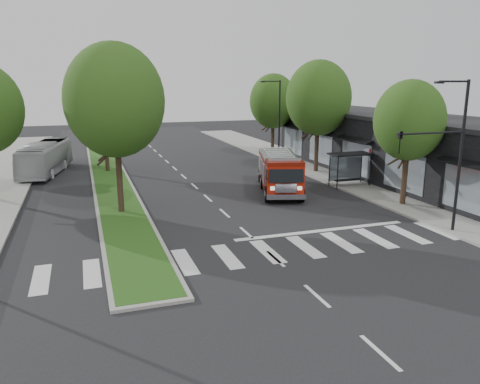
# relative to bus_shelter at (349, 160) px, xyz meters

# --- Properties ---
(ground) EXTENTS (140.00, 140.00, 0.00)m
(ground) POSITION_rel_bus_shelter_xyz_m (-11.20, -8.15, -2.04)
(ground) COLOR black
(ground) RESTS_ON ground
(sidewalk_right) EXTENTS (5.00, 80.00, 0.15)m
(sidewalk_right) POSITION_rel_bus_shelter_xyz_m (1.30, 1.85, -1.96)
(sidewalk_right) COLOR gray
(sidewalk_right) RESTS_ON ground
(median) EXTENTS (3.00, 50.00, 0.15)m
(median) POSITION_rel_bus_shelter_xyz_m (-17.20, 9.85, -1.96)
(median) COLOR gray
(median) RESTS_ON ground
(storefront_row) EXTENTS (8.00, 30.00, 5.00)m
(storefront_row) POSITION_rel_bus_shelter_xyz_m (5.80, 1.85, 0.46)
(storefront_row) COLOR black
(storefront_row) RESTS_ON ground
(bus_shelter) EXTENTS (3.20, 1.60, 2.61)m
(bus_shelter) POSITION_rel_bus_shelter_xyz_m (0.00, 0.00, 0.00)
(bus_shelter) COLOR black
(bus_shelter) RESTS_ON ground
(tree_right_near) EXTENTS (4.40, 4.40, 8.05)m
(tree_right_near) POSITION_rel_bus_shelter_xyz_m (0.30, -6.15, 3.47)
(tree_right_near) COLOR black
(tree_right_near) RESTS_ON ground
(tree_right_mid) EXTENTS (5.60, 5.60, 9.72)m
(tree_right_mid) POSITION_rel_bus_shelter_xyz_m (0.30, 5.85, 4.45)
(tree_right_mid) COLOR black
(tree_right_mid) RESTS_ON ground
(tree_right_far) EXTENTS (5.00, 5.00, 8.73)m
(tree_right_far) POSITION_rel_bus_shelter_xyz_m (0.30, 15.85, 3.80)
(tree_right_far) COLOR black
(tree_right_far) RESTS_ON ground
(tree_median_near) EXTENTS (5.80, 5.80, 10.16)m
(tree_median_near) POSITION_rel_bus_shelter_xyz_m (-17.20, -2.15, 4.77)
(tree_median_near) COLOR black
(tree_median_near) RESTS_ON ground
(tree_median_far) EXTENTS (5.60, 5.60, 9.72)m
(tree_median_far) POSITION_rel_bus_shelter_xyz_m (-17.20, 11.85, 4.45)
(tree_median_far) COLOR black
(tree_median_far) RESTS_ON ground
(streetlight_right_near) EXTENTS (4.08, 0.22, 8.00)m
(streetlight_right_near) POSITION_rel_bus_shelter_xyz_m (-1.59, -11.65, 2.63)
(streetlight_right_near) COLOR black
(streetlight_right_near) RESTS_ON ground
(streetlight_right_far) EXTENTS (2.11, 0.20, 8.00)m
(streetlight_right_far) POSITION_rel_bus_shelter_xyz_m (-0.85, 11.85, 2.44)
(streetlight_right_far) COLOR black
(streetlight_right_far) RESTS_ON ground
(fire_engine) EXTENTS (4.90, 8.85, 2.94)m
(fire_engine) POSITION_rel_bus_shelter_xyz_m (-5.64, 0.30, -0.63)
(fire_engine) COLOR #660F05
(fire_engine) RESTS_ON ground
(city_bus) EXTENTS (4.26, 10.30, 2.80)m
(city_bus) POSITION_rel_bus_shelter_xyz_m (-22.28, 13.07, -0.64)
(city_bus) COLOR #B3B3B8
(city_bus) RESTS_ON ground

